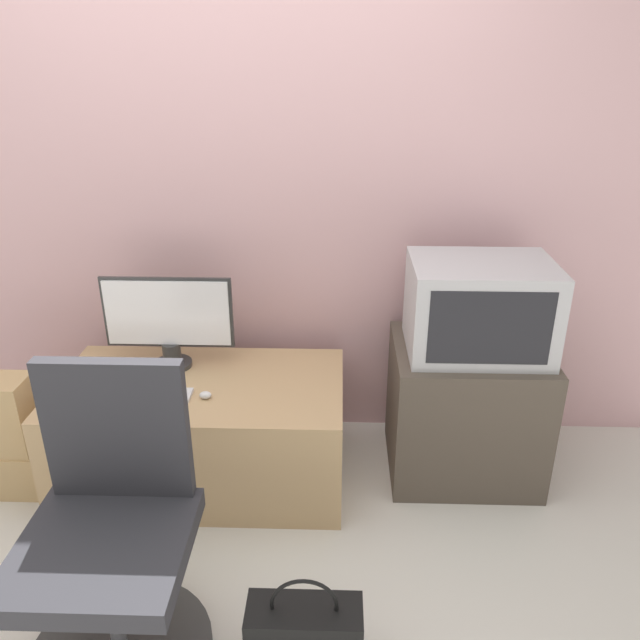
% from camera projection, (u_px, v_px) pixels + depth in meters
% --- Properties ---
extents(ground_plane, '(12.00, 12.00, 0.00)m').
position_uv_depth(ground_plane, '(186.00, 627.00, 2.16)').
color(ground_plane, beige).
extents(wall_back, '(4.40, 0.05, 2.60)m').
position_uv_depth(wall_back, '(228.00, 176.00, 2.84)').
color(wall_back, '#CC9EA3').
rests_on(wall_back, ground_plane).
extents(desk, '(1.25, 0.70, 0.49)m').
position_uv_depth(desk, '(204.00, 430.00, 2.83)').
color(desk, tan).
rests_on(desk, ground_plane).
extents(side_stand, '(0.67, 0.56, 0.63)m').
position_uv_depth(side_stand, '(464.00, 409.00, 2.86)').
color(side_stand, '#4C4238').
rests_on(side_stand, ground_plane).
extents(main_monitor, '(0.58, 0.17, 0.43)m').
position_uv_depth(main_monitor, '(168.00, 320.00, 2.78)').
color(main_monitor, '#2D2D2D').
rests_on(main_monitor, desk).
extents(keyboard, '(0.34, 0.10, 0.01)m').
position_uv_depth(keyboard, '(151.00, 395.00, 2.62)').
color(keyboard, silver).
rests_on(keyboard, desk).
extents(mouse, '(0.05, 0.04, 0.03)m').
position_uv_depth(mouse, '(205.00, 395.00, 2.60)').
color(mouse, silver).
rests_on(mouse, desk).
extents(crt_tv, '(0.59, 0.44, 0.40)m').
position_uv_depth(crt_tv, '(479.00, 307.00, 2.64)').
color(crt_tv, '#B7B7BC').
rests_on(crt_tv, side_stand).
extents(office_chair, '(0.59, 0.59, 0.98)m').
position_uv_depth(office_chair, '(112.00, 546.00, 1.95)').
color(office_chair, '#333333').
rests_on(office_chair, ground_plane).
extents(cardboard_box_lower, '(0.23, 0.20, 0.22)m').
position_uv_depth(cardboard_box_lower, '(19.00, 468.00, 2.80)').
color(cardboard_box_lower, tan).
rests_on(cardboard_box_lower, ground_plane).
extents(cardboard_box_upper, '(0.22, 0.19, 0.34)m').
position_uv_depth(cardboard_box_upper, '(7.00, 415.00, 2.69)').
color(cardboard_box_upper, tan).
rests_on(cardboard_box_upper, cardboard_box_lower).
extents(handbag, '(0.36, 0.15, 0.40)m').
position_uv_depth(handbag, '(305.00, 640.00, 1.95)').
color(handbag, black).
rests_on(handbag, ground_plane).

